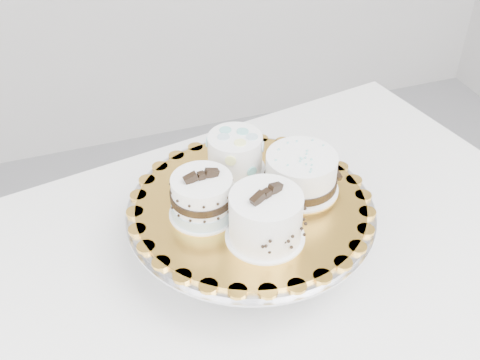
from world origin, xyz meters
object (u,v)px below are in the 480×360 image
object	(u,v)px
cake_dots	(235,153)
cake_swirl	(266,218)
cake_banded	(202,198)
cake_ribbon	(301,174)
cake_stand	(251,221)
table	(255,296)
cake_board	(251,204)

from	to	relation	value
cake_dots	cake_swirl	bearing A→B (deg)	-83.01
cake_banded	cake_ribbon	distance (m)	0.17
cake_ribbon	cake_stand	bearing A→B (deg)	178.25
cake_banded	cake_ribbon	bearing A→B (deg)	-1.86
table	cake_board	bearing A→B (deg)	84.13
table	cake_dots	world-z (taller)	cake_dots
cake_board	cake_ribbon	xyz separation A→B (m)	(0.09, 0.01, 0.03)
cake_stand	cake_board	world-z (taller)	cake_board
cake_stand	cake_ribbon	xyz separation A→B (m)	(0.09, 0.01, 0.07)
cake_swirl	cake_banded	size ratio (longest dim) A/B	1.33
cake_board	cake_dots	world-z (taller)	cake_dots
cake_swirl	cake_ribbon	distance (m)	0.13
cake_dots	cake_banded	bearing A→B (deg)	-121.63
cake_ribbon	cake_swirl	bearing A→B (deg)	-143.99
table	cake_board	size ratio (longest dim) A/B	3.47
cake_swirl	cake_ribbon	size ratio (longest dim) A/B	1.06
cake_banded	table	bearing A→B (deg)	-19.17
cake_board	cake_dots	size ratio (longest dim) A/B	3.23
cake_stand	cake_board	size ratio (longest dim) A/B	1.09
cake_swirl	cake_dots	size ratio (longest dim) A/B	1.24
table	cake_ribbon	distance (m)	0.25
cake_banded	cake_board	bearing A→B (deg)	-4.53
table	cake_swirl	distance (m)	0.24
cake_stand	cake_ribbon	bearing A→B (deg)	4.81
cake_board	cake_swirl	xyz separation A→B (m)	(-0.01, -0.08, 0.04)
cake_dots	table	bearing A→B (deg)	-80.62
cake_swirl	cake_dots	bearing A→B (deg)	62.69
cake_stand	cake_board	bearing A→B (deg)	90.00
cake_board	cake_banded	xyz separation A→B (m)	(-0.08, 0.00, 0.03)
table	cake_dots	bearing A→B (deg)	77.88
cake_dots	cake_ribbon	distance (m)	0.12
cake_stand	cake_swirl	world-z (taller)	cake_swirl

